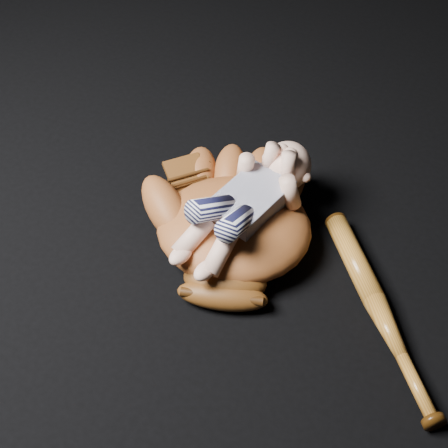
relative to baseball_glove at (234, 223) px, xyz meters
The scene contains 3 objects.
baseball_glove is the anchor object (origin of this frame).
newborn_baby 0.06m from the baseball_glove, ahead, with size 0.18×0.38×0.16m, color #E7B095, non-canonical shape.
baseball_bat 0.34m from the baseball_glove, 10.13° to the right, with size 0.05×0.49×0.05m, color #9E611E, non-canonical shape.
Camera 1 is at (0.19, -0.84, 1.09)m, focal length 55.00 mm.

